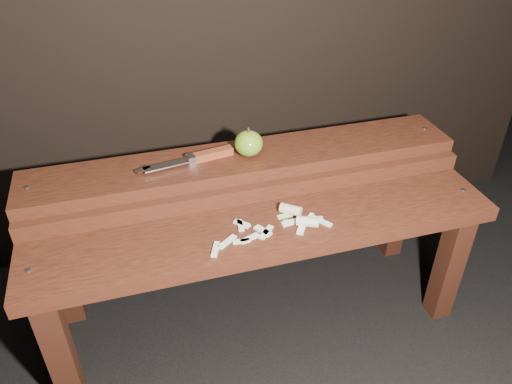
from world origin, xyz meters
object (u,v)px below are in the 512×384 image
object	(u,v)px
bench_front_tier	(269,249)
knife	(201,157)
apple	(249,143)
bench_rear_tier	(245,182)

from	to	relation	value
bench_front_tier	knife	size ratio (longest dim) A/B	4.49
bench_front_tier	knife	bearing A→B (deg)	116.50
bench_front_tier	apple	xyz separation A→B (m)	(0.01, 0.23, 0.18)
bench_front_tier	bench_rear_tier	size ratio (longest dim) A/B	1.00
bench_rear_tier	apple	size ratio (longest dim) A/B	14.63
bench_rear_tier	apple	bearing A→B (deg)	20.66
bench_rear_tier	knife	world-z (taller)	knife
knife	bench_rear_tier	bearing A→B (deg)	-5.27
bench_rear_tier	knife	xyz separation A→B (m)	(-0.12, 0.01, 0.10)
apple	knife	size ratio (longest dim) A/B	0.31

